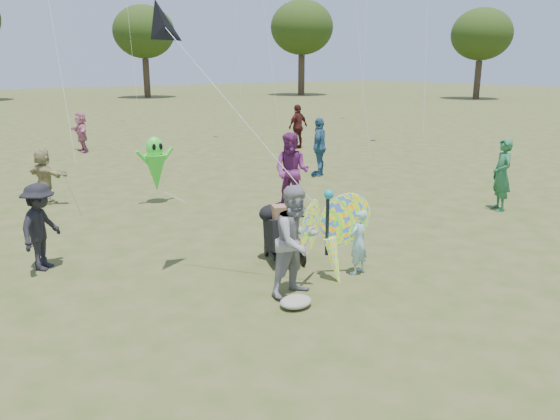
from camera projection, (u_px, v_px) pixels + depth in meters
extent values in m
plane|color=#51592B|center=(347.00, 295.00, 8.58)|extent=(160.00, 160.00, 0.00)
imported|color=#96C9D4|center=(358.00, 242.00, 9.34)|extent=(0.47, 0.35, 1.15)
imported|color=gray|center=(296.00, 241.00, 8.42)|extent=(0.92, 0.75, 1.76)
ellipsoid|color=gray|center=(296.00, 302.00, 8.16)|extent=(0.51, 0.42, 0.16)
imported|color=black|center=(41.00, 227.00, 9.50)|extent=(1.11, 1.12, 1.55)
imported|color=#306085|center=(319.00, 147.00, 17.51)|extent=(1.16, 1.00, 1.87)
imported|color=#9D9260|center=(44.00, 176.00, 14.06)|extent=(0.96, 1.39, 1.44)
imported|color=#6F2565|center=(292.00, 171.00, 13.48)|extent=(1.10, 1.17, 1.90)
imported|color=#27693F|center=(502.00, 175.00, 13.36)|extent=(0.72, 0.78, 1.78)
imported|color=#481918|center=(298.00, 127.00, 23.11)|extent=(1.16, 0.65, 1.87)
imported|color=#C16E87|center=(81.00, 132.00, 22.37)|extent=(0.50, 1.51, 1.62)
cube|color=black|center=(280.00, 234.00, 9.86)|extent=(0.74, 0.97, 0.71)
cube|color=black|center=(280.00, 251.00, 9.94)|extent=(0.64, 0.79, 0.10)
ellipsoid|color=black|center=(272.00, 213.00, 9.96)|extent=(0.51, 0.45, 0.33)
cylinder|color=black|center=(281.00, 263.00, 9.55)|extent=(0.16, 0.30, 0.30)
cylinder|color=black|center=(303.00, 257.00, 9.82)|extent=(0.16, 0.30, 0.30)
cylinder|color=black|center=(266.00, 250.00, 10.32)|extent=(0.13, 0.22, 0.22)
cylinder|color=black|center=(297.00, 217.00, 9.37)|extent=(0.42, 0.19, 0.03)
cube|color=#986B49|center=(282.00, 213.00, 9.71)|extent=(0.42, 0.39, 0.26)
ellipsoid|color=red|center=(310.00, 228.00, 8.76)|extent=(0.98, 0.71, 1.24)
ellipsoid|color=red|center=(345.00, 220.00, 9.20)|extent=(0.98, 0.71, 1.24)
cylinder|color=black|center=(327.00, 226.00, 9.01)|extent=(0.06, 0.06, 1.00)
cone|color=red|center=(335.00, 264.00, 9.07)|extent=(0.36, 0.49, 0.93)
sphere|color=teal|center=(329.00, 194.00, 8.85)|extent=(0.16, 0.16, 0.16)
cone|color=black|center=(164.00, 26.00, 8.23)|extent=(0.89, 0.62, 0.81)
cylinder|color=silver|center=(240.00, 116.00, 8.41)|extent=(1.64, 1.65, 2.67)
cone|color=#3BE736|center=(156.00, 173.00, 14.05)|extent=(0.56, 0.56, 0.95)
ellipsoid|color=#3BE736|center=(155.00, 148.00, 13.89)|extent=(0.44, 0.39, 0.57)
ellipsoid|color=black|center=(154.00, 147.00, 13.68)|extent=(0.10, 0.05, 0.17)
ellipsoid|color=black|center=(161.00, 146.00, 13.78)|extent=(0.10, 0.05, 0.17)
cylinder|color=#3BE736|center=(144.00, 159.00, 13.78)|extent=(0.43, 0.10, 0.49)
cylinder|color=#3BE736|center=(166.00, 156.00, 14.12)|extent=(0.43, 0.10, 0.49)
cylinder|color=silver|center=(171.00, 195.00, 14.23)|extent=(0.61, 0.41, 0.41)
cylinder|color=#3A2D21|center=(147.00, 78.00, 57.26)|extent=(0.66, 0.67, 3.99)
ellipsoid|color=#2B4214|center=(144.00, 32.00, 56.05)|extent=(6.27, 6.27, 5.33)
cylinder|color=#3A2D21|center=(301.00, 75.00, 61.68)|extent=(0.73, 0.73, 4.41)
ellipsoid|color=#2B4214|center=(302.00, 27.00, 60.34)|extent=(6.93, 6.93, 5.89)
cylinder|color=#3A2D21|center=(477.00, 80.00, 55.02)|extent=(0.63, 0.63, 3.78)
ellipsoid|color=#2B4214|center=(482.00, 34.00, 53.87)|extent=(5.94, 5.94, 5.05)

